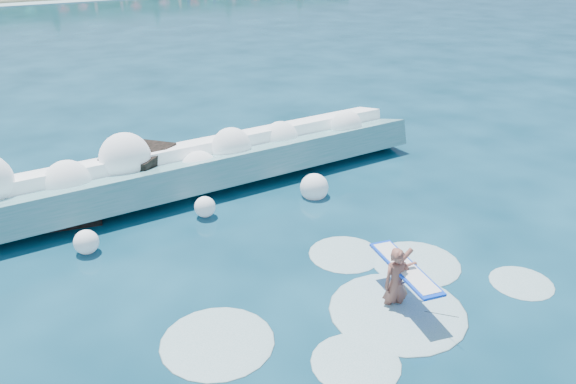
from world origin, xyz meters
The scene contains 6 objects.
ground centered at (0.00, 0.00, 0.00)m, with size 200.00×200.00×0.00m, color #072C3B.
breaking_wave centered at (-0.76, 6.46, 0.57)m, with size 19.06×2.92×1.64m.
rock_cluster centered at (-4.07, 6.87, 0.47)m, with size 8.56×3.49×1.48m.
surfer_with_board centered at (1.68, -2.36, 0.66)m, with size 1.19×2.95×1.78m.
wave_spray centered at (-1.31, 6.34, 1.07)m, with size 15.52×4.70×2.36m.
surf_foam centered at (1.14, -1.97, 0.00)m, with size 9.23×5.31×0.16m.
Camera 1 is at (-6.14, -10.00, 7.79)m, focal length 35.00 mm.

